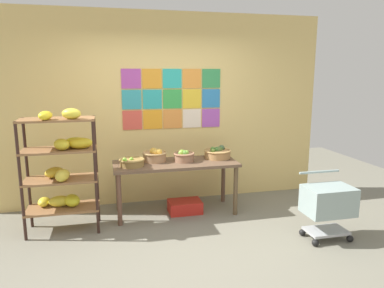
# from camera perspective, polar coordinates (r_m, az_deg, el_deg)

# --- Properties ---
(ground) EXTENTS (9.40, 9.40, 0.00)m
(ground) POSITION_cam_1_polar(r_m,az_deg,el_deg) (4.07, -0.82, -16.85)
(ground) COLOR slate
(back_wall_with_art) EXTENTS (4.95, 0.07, 2.79)m
(back_wall_with_art) POSITION_cam_1_polar(r_m,az_deg,el_deg) (5.32, -4.93, 5.55)
(back_wall_with_art) COLOR #E5C473
(back_wall_with_art) RESTS_ON ground
(banana_shelf_unit) EXTENTS (0.86, 0.48, 1.52)m
(banana_shelf_unit) POSITION_cam_1_polar(r_m,az_deg,el_deg) (4.57, -19.86, -3.02)
(banana_shelf_unit) COLOR #311E18
(banana_shelf_unit) RESTS_ON ground
(display_table) EXTENTS (1.68, 0.65, 0.72)m
(display_table) POSITION_cam_1_polar(r_m,az_deg,el_deg) (4.91, -2.63, -3.89)
(display_table) COLOR brown
(display_table) RESTS_ON ground
(fruit_basket_left) EXTENTS (0.29, 0.29, 0.17)m
(fruit_basket_left) POSITION_cam_1_polar(r_m,az_deg,el_deg) (4.92, -1.29, -1.94)
(fruit_basket_left) COLOR #966B50
(fruit_basket_left) RESTS_ON display_table
(fruit_basket_back_left) EXTENTS (0.34, 0.34, 0.19)m
(fruit_basket_back_left) POSITION_cam_1_polar(r_m,az_deg,el_deg) (4.95, -5.96, -1.81)
(fruit_basket_back_left) COLOR #AB7F57
(fruit_basket_back_left) RESTS_ON display_table
(fruit_basket_right) EXTENTS (0.39, 0.39, 0.17)m
(fruit_basket_right) POSITION_cam_1_polar(r_m,az_deg,el_deg) (5.13, 4.10, -1.44)
(fruit_basket_right) COLOR #AF814D
(fruit_basket_right) RESTS_ON display_table
(fruit_basket_back_right) EXTENTS (0.34, 0.34, 0.13)m
(fruit_basket_back_right) POSITION_cam_1_polar(r_m,az_deg,el_deg) (4.73, -9.57, -2.85)
(fruit_basket_back_right) COLOR olive
(fruit_basket_back_right) RESTS_ON display_table
(produce_crate_under_table) EXTENTS (0.45, 0.31, 0.17)m
(produce_crate_under_table) POSITION_cam_1_polar(r_m,az_deg,el_deg) (5.08, -1.14, -9.93)
(produce_crate_under_table) COLOR red
(produce_crate_under_table) RESTS_ON ground
(shopping_cart) EXTENTS (0.55, 0.42, 0.77)m
(shopping_cart) POSITION_cam_1_polar(r_m,az_deg,el_deg) (4.47, 20.88, -8.77)
(shopping_cart) COLOR black
(shopping_cart) RESTS_ON ground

